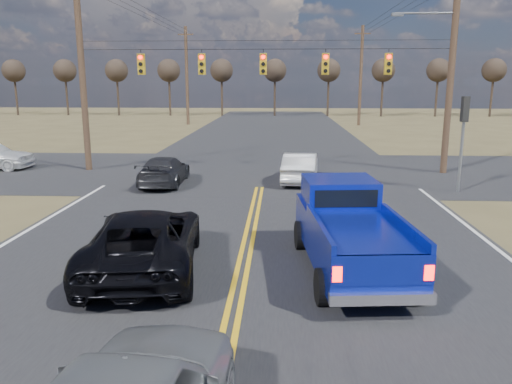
{
  "coord_description": "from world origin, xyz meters",
  "views": [
    {
      "loc": [
        0.91,
        -6.94,
        4.47
      ],
      "look_at": [
        0.23,
        6.43,
        1.5
      ],
      "focal_mm": 35.0,
      "sensor_mm": 36.0,
      "label": 1
    }
  ],
  "objects_px": {
    "white_car_queue": "(300,167)",
    "pickup_truck": "(349,231)",
    "black_suv": "(145,240)",
    "dgrey_car_queue": "(164,171)"
  },
  "relations": [
    {
      "from": "white_car_queue",
      "to": "pickup_truck",
      "type": "bearing_deg",
      "value": 99.68
    },
    {
      "from": "black_suv",
      "to": "white_car_queue",
      "type": "height_order",
      "value": "black_suv"
    },
    {
      "from": "white_car_queue",
      "to": "dgrey_car_queue",
      "type": "xyz_separation_m",
      "value": [
        -6.04,
        -0.85,
        -0.06
      ]
    },
    {
      "from": "black_suv",
      "to": "white_car_queue",
      "type": "relative_size",
      "value": 1.3
    },
    {
      "from": "pickup_truck",
      "to": "white_car_queue",
      "type": "xyz_separation_m",
      "value": [
        -0.76,
        10.78,
        -0.3
      ]
    },
    {
      "from": "black_suv",
      "to": "pickup_truck",
      "type": "bearing_deg",
      "value": 175.76
    },
    {
      "from": "pickup_truck",
      "to": "white_car_queue",
      "type": "distance_m",
      "value": 10.81
    },
    {
      "from": "black_suv",
      "to": "dgrey_car_queue",
      "type": "xyz_separation_m",
      "value": [
        -1.9,
        10.17,
        -0.12
      ]
    },
    {
      "from": "pickup_truck",
      "to": "black_suv",
      "type": "relative_size",
      "value": 1.03
    },
    {
      "from": "pickup_truck",
      "to": "black_suv",
      "type": "xyz_separation_m",
      "value": [
        -4.9,
        -0.24,
        -0.23
      ]
    }
  ]
}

